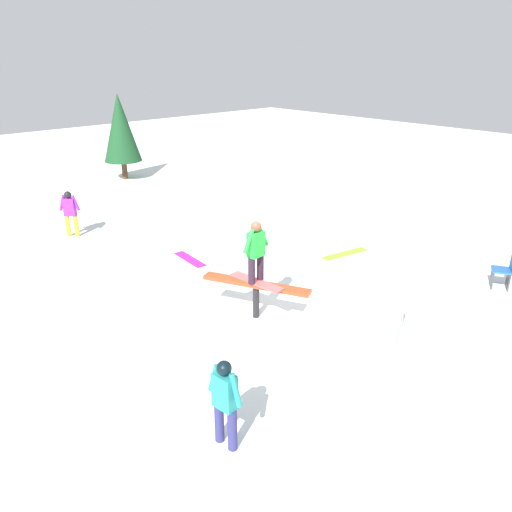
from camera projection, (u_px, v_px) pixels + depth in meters
ground_plane at (256, 317)px, 10.76m from camera, size 60.00×60.00×0.00m
rail_feature at (256, 288)px, 10.49m from camera, size 2.26×1.24×0.82m
snow_kicker_ramp at (353, 323)px, 9.91m from camera, size 2.26×2.12×0.60m
main_rider_on_rail at (256, 253)px, 10.19m from camera, size 1.34×0.75×1.35m
bystander_teal at (225, 399)px, 6.97m from camera, size 0.64×0.24×1.43m
bystander_purple at (70, 211)px, 15.12m from camera, size 0.51×0.51×1.42m
loose_snowboard_magenta at (190, 259)px, 13.68m from camera, size 1.29×0.40×0.02m
loose_snowboard_lime at (345, 254)px, 14.04m from camera, size 0.56×1.51×0.02m
folding_chair at (504, 272)px, 11.91m from camera, size 0.60×0.60×0.88m
pine_tree_far at (120, 128)px, 21.43m from camera, size 1.61×1.61×3.67m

